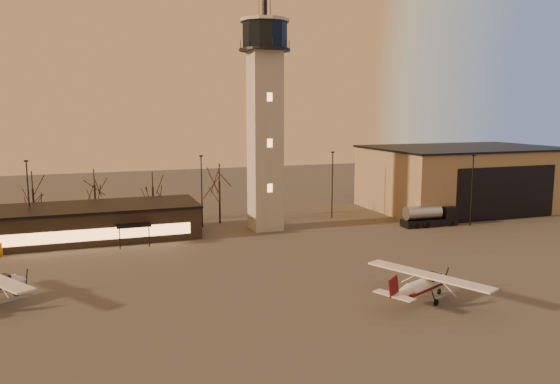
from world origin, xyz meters
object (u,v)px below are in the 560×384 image
object	(u,v)px
terminal	(97,222)
control_tower	(265,110)
cessna_front	(425,288)
fuel_truck	(429,218)
hangar	(463,178)

from	to	relation	value
terminal	control_tower	bearing A→B (deg)	-5.15
control_tower	cessna_front	world-z (taller)	control_tower
control_tower	cessna_front	xyz separation A→B (m)	(4.06, -31.90, -15.21)
fuel_truck	cessna_front	bearing A→B (deg)	-123.37
control_tower	cessna_front	bearing A→B (deg)	-82.75
cessna_front	fuel_truck	distance (m)	31.80
control_tower	fuel_truck	distance (m)	27.78
hangar	cessna_front	world-z (taller)	hangar
control_tower	cessna_front	size ratio (longest dim) A/B	2.86
cessna_front	fuel_truck	size ratio (longest dim) A/B	1.40
control_tower	hangar	bearing A→B (deg)	6.31
terminal	cessna_front	bearing A→B (deg)	-52.44
cessna_front	fuel_truck	xyz separation A→B (m)	(18.44, 25.91, 0.06)
control_tower	hangar	distance (m)	37.90
hangar	fuel_truck	distance (m)	17.25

